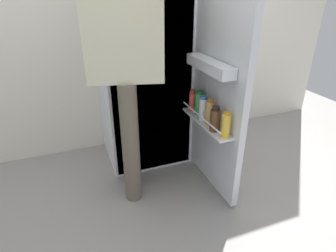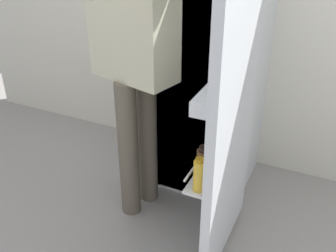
% 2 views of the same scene
% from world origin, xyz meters
% --- Properties ---
extents(ground_plane, '(5.69, 5.69, 0.00)m').
position_xyz_m(ground_plane, '(0.00, 0.00, 0.00)').
color(ground_plane, gray).
extents(kitchen_wall, '(4.40, 0.10, 2.53)m').
position_xyz_m(kitchen_wall, '(0.00, 0.89, 1.27)').
color(kitchen_wall, silver).
rests_on(kitchen_wall, ground_plane).
extents(refrigerator, '(0.73, 1.26, 1.76)m').
position_xyz_m(refrigerator, '(0.03, 0.49, 0.88)').
color(refrigerator, silver).
rests_on(refrigerator, ground_plane).
extents(person, '(0.59, 0.86, 1.77)m').
position_xyz_m(person, '(-0.23, 0.04, 1.08)').
color(person, '#665B4C').
rests_on(person, ground_plane).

